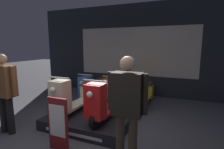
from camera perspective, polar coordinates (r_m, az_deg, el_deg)
name	(u,v)px	position (r m, az deg, el deg)	size (l,w,h in m)	color
ground_plane	(76,149)	(3.34, -11.78, -22.76)	(30.00, 30.00, 0.00)	#4C4C51
shop_wall_back	(135,50)	(6.34, 7.53, 7.87)	(7.69, 0.09, 3.20)	#23282D
display_platform	(92,118)	(4.20, -6.41, -13.83)	(1.80, 1.60, 0.23)	black
scooter_display_left	(76,96)	(4.21, -11.63, -6.94)	(0.48, 1.66, 0.92)	black
scooter_display_right	(108,100)	(3.83, -1.41, -8.41)	(0.48, 1.66, 0.92)	black
scooter_backrow_0	(94,88)	(5.86, -5.81, -4.42)	(0.48, 1.66, 0.92)	black
scooter_backrow_1	(117,90)	(5.53, 1.79, -5.23)	(0.48, 1.66, 0.92)	black
scooter_backrow_2	(143,93)	(5.31, 10.22, -6.02)	(0.48, 1.66, 0.92)	black
person_left_browsing	(4,87)	(4.06, -31.79, -3.52)	(0.62, 0.26, 1.61)	black
person_right_browsing	(127,103)	(2.53, 4.89, -9.29)	(0.59, 0.24, 1.63)	#473828
price_sign_board	(58,124)	(3.18, -17.23, -15.22)	(0.38, 0.04, 0.93)	maroon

